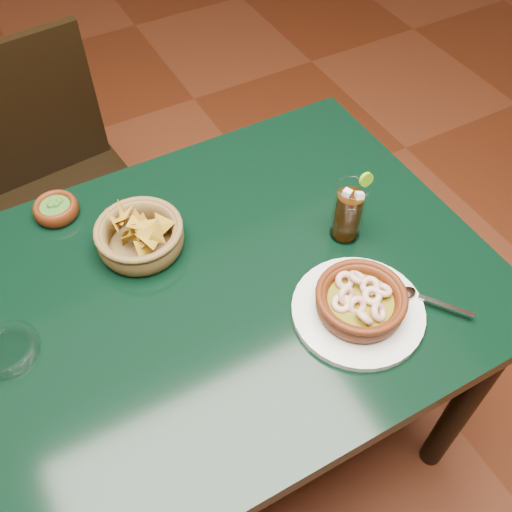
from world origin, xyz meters
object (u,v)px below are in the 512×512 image
dining_chair (62,187)px  shrimp_plate (360,303)px  cola_drink (348,212)px  dining_table (192,323)px  chip_basket (140,236)px

dining_chair → shrimp_plate: 1.01m
shrimp_plate → cola_drink: bearing=62.8°
dining_table → chip_basket: size_ratio=5.71×
dining_table → shrimp_plate: (0.26, -0.19, 0.13)m
shrimp_plate → chip_basket: 0.46m
dining_table → cola_drink: 0.39m
dining_table → cola_drink: size_ratio=7.66×
dining_chair → shrimp_plate: bearing=-67.7°
dining_chair → cola_drink: 0.91m
dining_chair → chip_basket: (0.07, -0.55, 0.29)m
chip_basket → cola_drink: size_ratio=1.34×
dining_chair → shrimp_plate: (0.37, -0.90, 0.29)m
dining_chair → chip_basket: bearing=-82.3°
chip_basket → cola_drink: (0.38, -0.17, 0.03)m
cola_drink → shrimp_plate: bearing=-117.2°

